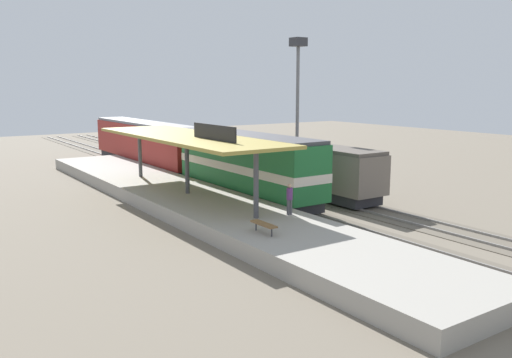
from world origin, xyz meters
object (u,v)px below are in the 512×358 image
Objects in this scene: platform_bench at (264,224)px; light_mast at (298,79)px; freight_car at (313,168)px; person_waiting at (290,197)px; locomotive at (247,165)px; passenger_carriage_single at (146,143)px.

light_mast reaches higher than platform_bench.
freight_car is 7.02× the size of person_waiting.
person_waiting is (-10.47, -12.60, -6.54)m from light_mast.
platform_bench is 0.12× the size of locomotive.
locomotive is 1.23× the size of light_mast.
platform_bench is 29.32m from passenger_carriage_single.
light_mast is 6.84× the size of person_waiting.
freight_car is 9.32m from light_mast.
platform_bench is 0.15× the size of light_mast.
freight_car is at bearing -118.31° from light_mast.
platform_bench is 12.30m from locomotive.
locomotive is at bearing -90.00° from passenger_carriage_single.
passenger_carriage_single is at bearing 78.19° from platform_bench.
light_mast is 17.64m from person_waiting.
passenger_carriage_single is 16.96m from light_mast.
passenger_carriage_single is 1.67× the size of freight_car.
passenger_carriage_single reaches higher than platform_bench.
locomotive reaches higher than platform_bench.
freight_car is at bearing 42.47° from person_waiting.
passenger_carriage_single is at bearing 84.22° from person_waiting.
platform_bench is 0.14× the size of freight_car.
locomotive is at bearing -151.53° from light_mast.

